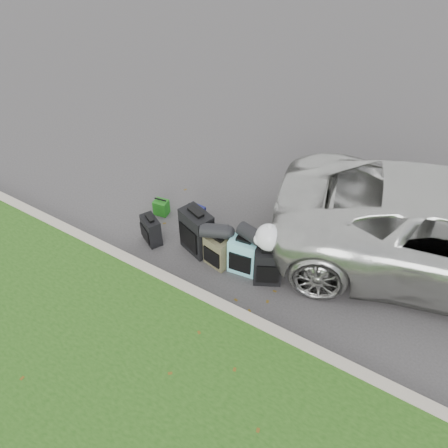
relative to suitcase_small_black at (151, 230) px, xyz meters
The scene contains 12 objects.
ground 1.35m from the suitcase_small_black, 14.41° to the left, with size 120.00×120.00×0.00m, color #383535.
curb 1.46m from the suitcase_small_black, 27.49° to the right, with size 120.00×0.18×0.15m, color #9E937F.
suitcase_small_black is the anchor object (origin of this frame).
suitcase_large_black_left 0.86m from the suitcase_small_black, 17.54° to the left, with size 0.57×0.34×0.82m, color black.
suitcase_olive 1.31m from the suitcase_small_black, ahead, with size 0.42×0.26×0.57m, color #3F3C27.
suitcase_teal 1.76m from the suitcase_small_black, ahead, with size 0.46×0.28×0.66m, color #589DA4.
suitcase_large_black_right 2.20m from the suitcase_small_black, ahead, with size 0.44×0.26×0.66m, color black.
tote_green 0.79m from the suitcase_small_black, 115.55° to the left, with size 0.26×0.21×0.30m, color #1C6A17.
tote_navy 0.93m from the suitcase_small_black, 66.77° to the left, with size 0.32×0.25×0.34m, color navy.
duffel_left 1.31m from the suitcase_small_black, ahead, with size 0.24×0.24×0.45m, color black.
duffel_right 1.92m from the suitcase_small_black, 10.06° to the left, with size 0.24×0.24×0.43m, color black.
trash_bag 2.24m from the suitcase_small_black, ahead, with size 0.42×0.42×0.42m, color silver.
Camera 1 is at (2.82, -4.55, 5.41)m, focal length 35.00 mm.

